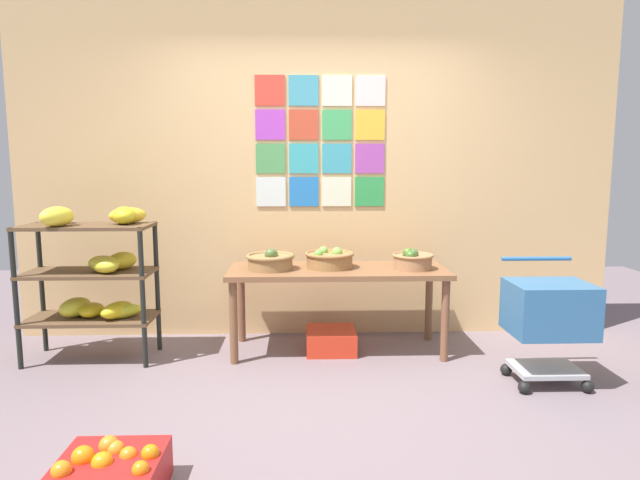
# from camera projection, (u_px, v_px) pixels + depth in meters

# --- Properties ---
(ground) EXTENTS (9.05, 9.05, 0.00)m
(ground) POSITION_uv_depth(u_px,v_px,m) (324.00, 412.00, 3.17)
(ground) COLOR slate
(back_wall_with_art) EXTENTS (5.02, 0.07, 3.00)m
(back_wall_with_art) POSITION_uv_depth(u_px,v_px,m) (317.00, 159.00, 4.51)
(back_wall_with_art) COLOR #DFB377
(back_wall_with_art) RESTS_ON ground
(banana_shelf_unit) EXTENTS (0.92, 0.50, 1.16)m
(banana_shelf_unit) POSITION_uv_depth(u_px,v_px,m) (96.00, 268.00, 3.97)
(banana_shelf_unit) COLOR black
(banana_shelf_unit) RESTS_ON ground
(display_table) EXTENTS (1.67, 0.63, 0.66)m
(display_table) POSITION_uv_depth(u_px,v_px,m) (338.00, 278.00, 4.17)
(display_table) COLOR brown
(display_table) RESTS_ON ground
(fruit_basket_centre) EXTENTS (0.31, 0.31, 0.17)m
(fruit_basket_centre) POSITION_uv_depth(u_px,v_px,m) (412.00, 260.00, 4.12)
(fruit_basket_centre) COLOR #A2714C
(fruit_basket_centre) RESTS_ON display_table
(fruit_basket_left) EXTENTS (0.38, 0.38, 0.16)m
(fruit_basket_left) POSITION_uv_depth(u_px,v_px,m) (329.00, 259.00, 4.17)
(fruit_basket_left) COLOR olive
(fruit_basket_left) RESTS_ON display_table
(fruit_basket_back_right) EXTENTS (0.37, 0.37, 0.16)m
(fruit_basket_back_right) POSITION_uv_depth(u_px,v_px,m) (270.00, 260.00, 4.11)
(fruit_basket_back_right) COLOR olive
(fruit_basket_back_right) RESTS_ON display_table
(produce_crate_under_table) EXTENTS (0.38, 0.36, 0.18)m
(produce_crate_under_table) POSITION_uv_depth(u_px,v_px,m) (331.00, 340.00, 4.21)
(produce_crate_under_table) COLOR red
(produce_crate_under_table) RESTS_ON ground
(orange_crate_foreground) EXTENTS (0.44, 0.37, 0.25)m
(orange_crate_foreground) POSITION_uv_depth(u_px,v_px,m) (111.00, 474.00, 2.35)
(orange_crate_foreground) COLOR red
(orange_crate_foreground) RESTS_ON ground
(shopping_cart) EXTENTS (0.51, 0.45, 0.82)m
(shopping_cart) POSITION_uv_depth(u_px,v_px,m) (549.00, 313.00, 3.53)
(shopping_cart) COLOR black
(shopping_cart) RESTS_ON ground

